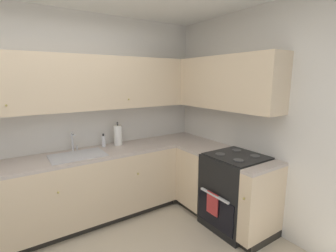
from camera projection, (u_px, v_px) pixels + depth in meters
The scene contains 13 objects.
wall_back at pixel (47, 119), 2.96m from camera, with size 4.26×0.05×2.59m, color silver.
wall_right at pixel (280, 123), 2.71m from camera, with size 0.05×3.47×2.59m, color silver.
lower_cabinets_back at pixel (94, 187), 3.10m from camera, with size 2.10×0.62×0.85m.
countertop_back at pixel (92, 154), 3.01m from camera, with size 3.31×0.60×0.04m, color #B7A89E.
lower_cabinets_right at pixel (215, 184), 3.21m from camera, with size 0.62×1.24×0.85m.
countertop_right at pixel (216, 151), 3.12m from camera, with size 0.60×1.24×0.03m.
oven_range at pixel (235, 191), 2.95m from camera, with size 0.68×0.62×1.04m.
upper_cabinets_back at pixel (71, 83), 2.87m from camera, with size 2.99×0.34×0.65m.
upper_cabinets_right at pixel (217, 83), 3.17m from camera, with size 0.32×1.79×0.65m.
sink at pixel (78, 159), 2.89m from camera, with size 0.62×0.40×0.10m.
faucet at pixel (73, 140), 3.03m from camera, with size 0.07×0.16×0.24m.
soap_bottle at pixel (104, 141), 3.25m from camera, with size 0.05×0.05×0.18m.
paper_towel_roll at pixel (118, 135), 3.33m from camera, with size 0.11×0.11×0.33m.
Camera 1 is at (-0.40, -1.54, 1.78)m, focal length 26.25 mm.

